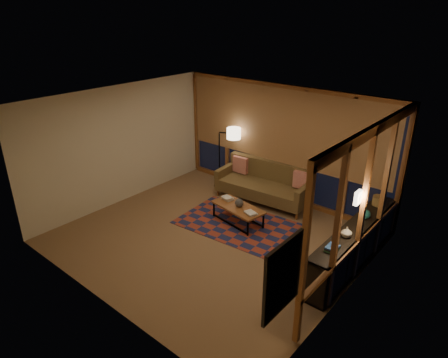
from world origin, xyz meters
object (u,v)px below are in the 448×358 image
Objects in this scene: sofa at (263,184)px; coffee_table at (238,214)px; floor_lamp at (219,157)px; bookshelf at (355,244)px.

sofa is 1.88× the size of coffee_table.
coffee_table is at bearing -64.10° from floor_lamp.
sofa reaches higher than coffee_table.
sofa is at bearing 159.43° from bookshelf.
sofa is 1.39× the size of floor_lamp.
bookshelf is (3.99, -0.97, -0.41)m from floor_lamp.
bookshelf is (2.66, -1.00, -0.07)m from sofa.
floor_lamp is (-1.34, -0.02, 0.34)m from sofa.
floor_lamp is (-1.52, 1.17, 0.59)m from coffee_table.
sofa is 2.84m from bookshelf.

